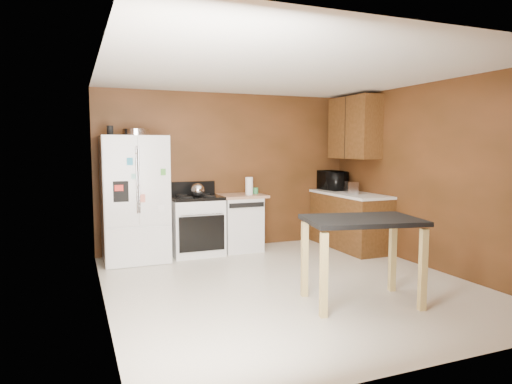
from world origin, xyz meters
TOP-DOWN VIEW (x-y plane):
  - floor at (0.00, 0.00)m, footprint 4.50×4.50m
  - ceiling at (0.00, 0.00)m, footprint 4.50×4.50m
  - wall_back at (0.00, 2.25)m, footprint 4.20×0.00m
  - wall_front at (0.00, -2.25)m, footprint 4.20×0.00m
  - wall_left at (-2.10, 0.00)m, footprint 0.00×4.50m
  - wall_right at (2.10, 0.00)m, footprint 0.00×4.50m
  - roasting_pan at (-1.50, 1.90)m, footprint 0.38×0.38m
  - pen_cup at (-1.86, 1.80)m, footprint 0.09×0.09m
  - kettle at (-0.64, 1.82)m, footprint 0.20×0.20m
  - paper_towel at (0.21, 1.87)m, footprint 0.15×0.15m
  - green_canister at (0.36, 1.98)m, footprint 0.09×0.09m
  - toaster at (1.73, 1.31)m, footprint 0.25×0.31m
  - microwave at (1.81, 2.01)m, footprint 0.42×0.58m
  - refrigerator at (-1.55, 1.86)m, footprint 0.90×0.80m
  - gas_range at (-0.64, 1.92)m, footprint 0.76×0.68m
  - dishwasher at (0.08, 1.95)m, footprint 0.78×0.63m
  - right_cabinets at (1.84, 1.48)m, footprint 0.63×1.58m
  - island at (0.41, -0.86)m, footprint 1.29×0.99m

SIDE VIEW (x-z plane):
  - floor at x=0.00m, z-range 0.00..0.00m
  - dishwasher at x=0.08m, z-range 0.01..0.90m
  - gas_range at x=-0.64m, z-range -0.09..1.01m
  - island at x=0.41m, z-range 0.31..1.22m
  - refrigerator at x=-1.55m, z-range 0.00..1.80m
  - right_cabinets at x=1.84m, z-range -0.32..2.13m
  - green_canister at x=0.36m, z-range 0.89..0.99m
  - toaster at x=1.73m, z-range 0.90..1.09m
  - kettle at x=-0.64m, z-range 0.90..1.10m
  - paper_towel at x=0.21m, z-range 0.89..1.17m
  - microwave at x=1.81m, z-range 0.90..1.20m
  - wall_back at x=0.00m, z-range -0.85..3.35m
  - wall_front at x=0.00m, z-range -0.85..3.35m
  - wall_left at x=-2.10m, z-range -1.00..3.50m
  - wall_right at x=2.10m, z-range -1.00..3.50m
  - roasting_pan at x=-1.50m, z-range 1.80..1.89m
  - pen_cup at x=-1.86m, z-range 1.80..1.93m
  - ceiling at x=0.00m, z-range 2.50..2.50m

